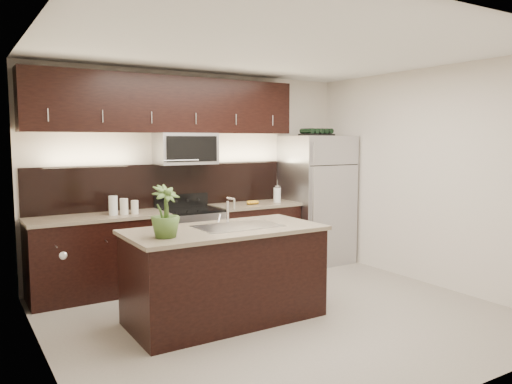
% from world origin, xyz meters
% --- Properties ---
extents(ground, '(4.50, 4.50, 0.00)m').
position_xyz_m(ground, '(0.00, 0.00, 0.00)').
color(ground, gray).
rests_on(ground, ground).
extents(room_walls, '(4.52, 4.02, 2.71)m').
position_xyz_m(room_walls, '(-0.11, -0.04, 1.70)').
color(room_walls, beige).
rests_on(room_walls, ground).
extents(counter_run, '(3.51, 0.65, 0.94)m').
position_xyz_m(counter_run, '(-0.46, 1.69, 0.47)').
color(counter_run, black).
rests_on(counter_run, ground).
extents(upper_fixtures, '(3.49, 0.40, 1.66)m').
position_xyz_m(upper_fixtures, '(-0.43, 1.84, 2.14)').
color(upper_fixtures, black).
rests_on(upper_fixtures, counter_run).
extents(island, '(1.96, 0.96, 0.94)m').
position_xyz_m(island, '(-0.55, 0.20, 0.47)').
color(island, black).
rests_on(island, ground).
extents(sink_faucet, '(0.84, 0.50, 0.28)m').
position_xyz_m(sink_faucet, '(-0.40, 0.21, 0.96)').
color(sink_faucet, silver).
rests_on(sink_faucet, island).
extents(refrigerator, '(0.90, 0.81, 1.87)m').
position_xyz_m(refrigerator, '(1.75, 1.63, 0.94)').
color(refrigerator, '#B2B2B7').
rests_on(refrigerator, ground).
extents(wine_rack, '(0.46, 0.29, 0.11)m').
position_xyz_m(wine_rack, '(1.75, 1.63, 1.92)').
color(wine_rack, black).
rests_on(wine_rack, refrigerator).
extents(plant, '(0.33, 0.33, 0.47)m').
position_xyz_m(plant, '(-1.23, 0.05, 1.18)').
color(plant, '#3E5C25').
rests_on(plant, island).
extents(canisters, '(0.33, 0.14, 0.23)m').
position_xyz_m(canisters, '(-1.15, 1.62, 1.04)').
color(canisters, silver).
rests_on(canisters, counter_run).
extents(french_press, '(0.11, 0.11, 0.31)m').
position_xyz_m(french_press, '(1.07, 1.64, 1.05)').
color(french_press, silver).
rests_on(french_press, counter_run).
extents(bananas, '(0.19, 0.15, 0.06)m').
position_xyz_m(bananas, '(0.58, 1.61, 0.97)').
color(bananas, gold).
rests_on(bananas, counter_run).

